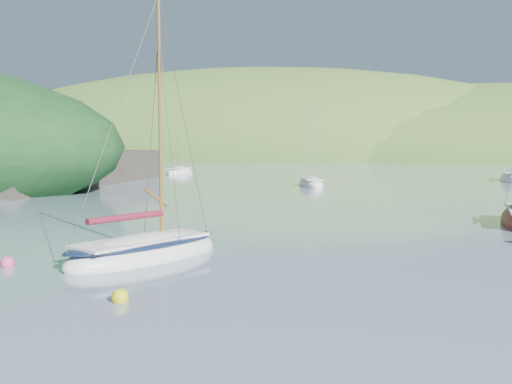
% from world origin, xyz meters
% --- Properties ---
extents(ground, '(700.00, 700.00, 0.00)m').
position_xyz_m(ground, '(0.00, 0.00, 0.00)').
color(ground, slate).
rests_on(ground, ground).
extents(shoreline_hills, '(690.00, 135.00, 56.00)m').
position_xyz_m(shoreline_hills, '(-9.66, 172.42, 0.00)').
color(shoreline_hills, '#315F24').
rests_on(shoreline_hills, ground).
extents(daysailer_white, '(4.66, 7.20, 10.40)m').
position_xyz_m(daysailer_white, '(-0.54, 2.75, 0.23)').
color(daysailer_white, white).
rests_on(daysailer_white, ground).
extents(distant_sloop_a, '(4.66, 6.74, 9.11)m').
position_xyz_m(distant_sloop_a, '(-3.71, 40.88, 0.16)').
color(distant_sloop_a, white).
rests_on(distant_sloop_a, ground).
extents(distant_sloop_c, '(2.79, 7.11, 10.00)m').
position_xyz_m(distant_sloop_c, '(-27.42, 58.19, 0.17)').
color(distant_sloop_c, white).
rests_on(distant_sloop_c, ground).
extents(mooring_buoys, '(17.65, 14.08, 0.50)m').
position_xyz_m(mooring_buoys, '(3.84, 3.25, 0.12)').
color(mooring_buoys, gold).
rests_on(mooring_buoys, ground).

